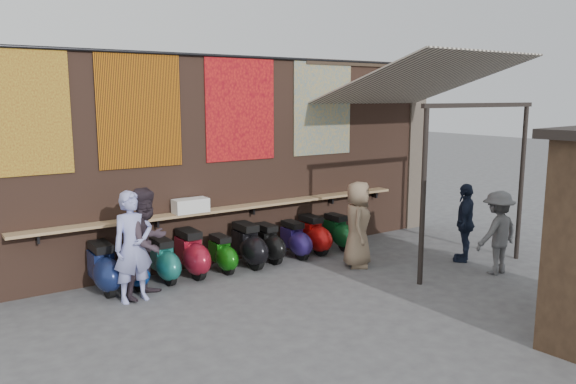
# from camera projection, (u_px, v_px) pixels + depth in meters

# --- Properties ---
(ground) EXTENTS (70.00, 70.00, 0.00)m
(ground) POSITION_uv_depth(u_px,v_px,m) (302.00, 298.00, 9.13)
(ground) COLOR #474749
(ground) RESTS_ON ground
(brick_wall) EXTENTS (10.00, 0.40, 4.00)m
(brick_wall) POSITION_uv_depth(u_px,v_px,m) (222.00, 160.00, 11.00)
(brick_wall) COLOR brown
(brick_wall) RESTS_ON ground
(pier_right) EXTENTS (0.50, 0.50, 4.00)m
(pier_right) POSITION_uv_depth(u_px,v_px,m) (410.00, 147.00, 13.87)
(pier_right) COLOR #4C4238
(pier_right) RESTS_ON ground
(eating_counter) EXTENTS (8.00, 0.32, 0.05)m
(eating_counter) POSITION_uv_depth(u_px,v_px,m) (232.00, 208.00, 10.85)
(eating_counter) COLOR #9E7A51
(eating_counter) RESTS_ON brick_wall
(shelf_box) EXTENTS (0.65, 0.30, 0.26)m
(shelf_box) POSITION_uv_depth(u_px,v_px,m) (191.00, 206.00, 10.31)
(shelf_box) COLOR white
(shelf_box) RESTS_ON eating_counter
(tapestry_redgold) EXTENTS (1.50, 0.02, 2.00)m
(tapestry_redgold) POSITION_uv_depth(u_px,v_px,m) (20.00, 112.00, 8.66)
(tapestry_redgold) COLOR maroon
(tapestry_redgold) RESTS_ON brick_wall
(tapestry_sun) EXTENTS (1.50, 0.02, 2.00)m
(tapestry_sun) POSITION_uv_depth(u_px,v_px,m) (140.00, 110.00, 9.71)
(tapestry_sun) COLOR orange
(tapestry_sun) RESTS_ON brick_wall
(tapestry_orange) EXTENTS (1.50, 0.02, 2.00)m
(tapestry_orange) POSITION_uv_depth(u_px,v_px,m) (241.00, 109.00, 10.81)
(tapestry_orange) COLOR red
(tapestry_orange) RESTS_ON brick_wall
(tapestry_multi) EXTENTS (1.50, 0.02, 2.00)m
(tapestry_multi) POSITION_uv_depth(u_px,v_px,m) (323.00, 108.00, 11.92)
(tapestry_multi) COLOR #2B679E
(tapestry_multi) RESTS_ON brick_wall
(hang_rail) EXTENTS (9.50, 0.06, 0.06)m
(hang_rail) POSITION_uv_depth(u_px,v_px,m) (226.00, 56.00, 10.47)
(hang_rail) COLOR black
(hang_rail) RESTS_ON brick_wall
(scooter_stool_0) EXTENTS (0.40, 0.88, 0.84)m
(scooter_stool_0) POSITION_uv_depth(u_px,v_px,m) (103.00, 269.00, 9.30)
(scooter_stool_0) COLOR #141F4B
(scooter_stool_0) RESTS_ON ground
(scooter_stool_1) EXTENTS (0.34, 0.76, 0.72)m
(scooter_stool_1) POSITION_uv_depth(u_px,v_px,m) (134.00, 267.00, 9.57)
(scooter_stool_1) COLOR navy
(scooter_stool_1) RESTS_ON ground
(scooter_stool_2) EXTENTS (0.36, 0.80, 0.76)m
(scooter_stool_2) POSITION_uv_depth(u_px,v_px,m) (164.00, 261.00, 9.86)
(scooter_stool_2) COLOR #1B6D63
(scooter_stool_2) RESTS_ON ground
(scooter_stool_3) EXTENTS (0.40, 0.89, 0.85)m
(scooter_stool_3) POSITION_uv_depth(u_px,v_px,m) (191.00, 254.00, 10.16)
(scooter_stool_3) COLOR maroon
(scooter_stool_3) RESTS_ON ground
(scooter_stool_4) EXTENTS (0.32, 0.72, 0.68)m
(scooter_stool_4) POSITION_uv_depth(u_px,v_px,m) (222.00, 254.00, 10.43)
(scooter_stool_4) COLOR #0F590C
(scooter_stool_4) RESTS_ON ground
(scooter_stool_5) EXTENTS (0.40, 0.88, 0.84)m
(scooter_stool_5) POSITION_uv_depth(u_px,v_px,m) (248.00, 245.00, 10.73)
(scooter_stool_5) COLOR black
(scooter_stool_5) RESTS_ON ground
(scooter_stool_6) EXTENTS (0.35, 0.78, 0.75)m
(scooter_stool_6) POSITION_uv_depth(u_px,v_px,m) (268.00, 243.00, 11.06)
(scooter_stool_6) COLOR black
(scooter_stool_6) RESTS_ON ground
(scooter_stool_7) EXTENTS (0.35, 0.77, 0.73)m
(scooter_stool_7) POSITION_uv_depth(u_px,v_px,m) (295.00, 240.00, 11.36)
(scooter_stool_7) COLOR navy
(scooter_stool_7) RESTS_ON ground
(scooter_stool_8) EXTENTS (0.37, 0.82, 0.78)m
(scooter_stool_8) POSITION_uv_depth(u_px,v_px,m) (313.00, 235.00, 11.67)
(scooter_stool_8) COLOR #B50F0D
(scooter_stool_8) RESTS_ON ground
(scooter_stool_9) EXTENTS (0.35, 0.78, 0.74)m
(scooter_stool_9) POSITION_uv_depth(u_px,v_px,m) (338.00, 232.00, 12.00)
(scooter_stool_9) COLOR #0F4E21
(scooter_stool_9) RESTS_ON ground
(diner_left) EXTENTS (0.68, 0.47, 1.79)m
(diner_left) POSITION_uv_depth(u_px,v_px,m) (133.00, 247.00, 8.86)
(diner_left) COLOR #9A9FE0
(diner_left) RESTS_ON ground
(diner_right) EXTENTS (1.10, 1.03, 1.80)m
(diner_right) POSITION_uv_depth(u_px,v_px,m) (147.00, 243.00, 9.08)
(diner_right) COLOR #32262F
(diner_right) RESTS_ON ground
(shopper_navy) EXTENTS (0.97, 0.82, 1.56)m
(shopper_navy) POSITION_uv_depth(u_px,v_px,m) (465.00, 222.00, 11.07)
(shopper_navy) COLOR #161D31
(shopper_navy) RESTS_ON ground
(shopper_grey) EXTENTS (1.00, 0.59, 1.54)m
(shopper_grey) POSITION_uv_depth(u_px,v_px,m) (498.00, 232.00, 10.28)
(shopper_grey) COLOR #515256
(shopper_grey) RESTS_ON ground
(shopper_tan) EXTENTS (0.92, 0.96, 1.65)m
(shopper_tan) POSITION_uv_depth(u_px,v_px,m) (358.00, 224.00, 10.70)
(shopper_tan) COLOR #856E55
(shopper_tan) RESTS_ON ground
(awning_canvas) EXTENTS (3.20, 3.28, 0.97)m
(awning_canvas) POSITION_uv_depth(u_px,v_px,m) (419.00, 80.00, 11.20)
(awning_canvas) COLOR beige
(awning_canvas) RESTS_ON brick_wall
(awning_ledger) EXTENTS (3.30, 0.08, 0.12)m
(awning_ledger) POSITION_uv_depth(u_px,v_px,m) (366.00, 64.00, 12.43)
(awning_ledger) COLOR #33261C
(awning_ledger) RESTS_ON brick_wall
(awning_header) EXTENTS (3.00, 0.08, 0.08)m
(awning_header) POSITION_uv_depth(u_px,v_px,m) (481.00, 105.00, 10.06)
(awning_header) COLOR black
(awning_header) RESTS_ON awning_post_left
(awning_post_left) EXTENTS (0.09, 0.09, 3.10)m
(awning_post_left) POSITION_uv_depth(u_px,v_px,m) (423.00, 197.00, 9.54)
(awning_post_left) COLOR black
(awning_post_left) RESTS_ON ground
(awning_post_right) EXTENTS (0.09, 0.09, 3.10)m
(awning_post_right) POSITION_uv_depth(u_px,v_px,m) (521.00, 183.00, 11.09)
(awning_post_right) COLOR black
(awning_post_right) RESTS_ON ground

